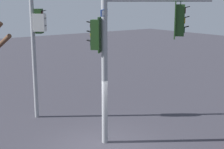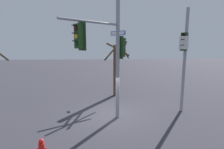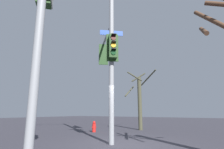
{
  "view_description": "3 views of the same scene",
  "coord_description": "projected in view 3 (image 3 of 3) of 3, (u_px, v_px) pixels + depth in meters",
  "views": [
    {
      "loc": [
        9.62,
        -6.73,
        5.44
      ],
      "look_at": [
        -0.16,
        0.59,
        2.75
      ],
      "focal_mm": 53.57,
      "sensor_mm": 36.0,
      "label": 1
    },
    {
      "loc": [
        0.44,
        10.65,
        4.46
      ],
      "look_at": [
        -0.06,
        0.13,
        2.62
      ],
      "focal_mm": 28.59,
      "sensor_mm": 36.0,
      "label": 2
    },
    {
      "loc": [
        -6.99,
        -3.99,
        1.34
      ],
      "look_at": [
        -0.25,
        0.45,
        3.03
      ],
      "focal_mm": 28.71,
      "sensor_mm": 36.0,
      "label": 3
    }
  ],
  "objects": [
    {
      "name": "ground_plane",
      "position": [
        124.0,
        144.0,
        7.59
      ],
      "size": [
        80.0,
        80.0,
        0.0
      ],
      "primitive_type": "plane",
      "color": "#37353E"
    },
    {
      "name": "main_signal_pole_assembly",
      "position": [
        106.0,
        34.0,
        9.0
      ],
      "size": [
        4.98,
        3.2,
        9.93
      ],
      "rotation": [
        0.0,
        0.0,
        0.78
      ],
      "color": "gray",
      "rests_on": "ground"
    },
    {
      "name": "secondary_pole_assembly",
      "position": [
        43.0,
        4.0,
        4.44
      ],
      "size": [
        0.65,
        0.68,
        6.62
      ],
      "rotation": [
        0.0,
        0.0,
        0.83
      ],
      "color": "gray",
      "rests_on": "ground"
    },
    {
      "name": "fire_hydrant",
      "position": [
        94.0,
        127.0,
        12.23
      ],
      "size": [
        0.38,
        0.24,
        0.73
      ],
      "color": "red",
      "rests_on": "ground"
    },
    {
      "name": "bare_tree_behind_pole",
      "position": [
        139.0,
        99.0,
        14.07
      ],
      "size": [
        2.27,
        2.28,
        4.66
      ],
      "color": "#444330",
      "rests_on": "ground"
    }
  ]
}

